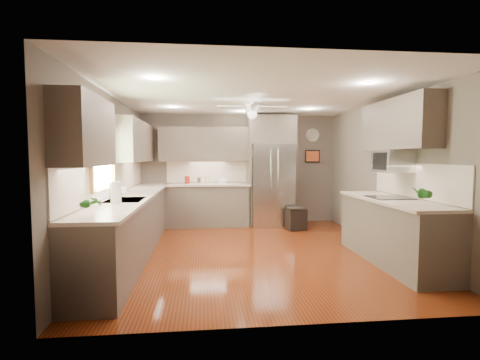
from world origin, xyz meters
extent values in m
plane|color=#4D1E0A|center=(0.00, 0.00, 0.00)|extent=(5.00, 5.00, 0.00)
plane|color=white|center=(0.00, 0.00, 2.50)|extent=(5.00, 5.00, 0.00)
plane|color=brown|center=(0.00, 2.50, 1.25)|extent=(4.50, 0.00, 4.50)
plane|color=brown|center=(0.00, -2.50, 1.25)|extent=(4.50, 0.00, 4.50)
plane|color=brown|center=(-2.25, 0.00, 1.25)|extent=(0.00, 5.00, 5.00)
plane|color=brown|center=(2.25, 0.00, 1.25)|extent=(0.00, 5.00, 5.00)
cylinder|color=maroon|center=(-1.18, 2.24, 1.02)|extent=(0.14, 0.14, 0.18)
cylinder|color=silver|center=(-0.92, 2.24, 1.01)|extent=(0.11, 0.11, 0.15)
cylinder|color=#BDB88E|center=(-0.73, 2.24, 1.03)|extent=(0.12, 0.12, 0.17)
imported|color=white|center=(-2.08, 0.06, 1.03)|extent=(0.11, 0.11, 0.19)
imported|color=#1D5719|center=(-1.95, -1.87, 1.08)|extent=(0.18, 0.15, 0.28)
imported|color=#1D5719|center=(1.90, -1.45, 1.09)|extent=(0.19, 0.17, 0.30)
imported|color=#BDB88E|center=(-0.38, 2.19, 0.96)|extent=(0.22, 0.22, 0.05)
cube|color=brown|center=(-1.95, 0.15, 0.45)|extent=(0.60, 4.70, 0.90)
cube|color=beige|center=(-1.94, 0.15, 0.92)|extent=(0.65, 4.70, 0.04)
cube|color=beige|center=(-2.24, 0.15, 1.20)|extent=(0.02, 4.70, 0.50)
cube|color=brown|center=(-0.72, 2.20, 0.45)|extent=(1.85, 0.60, 0.90)
cube|color=beige|center=(-0.72, 2.19, 0.92)|extent=(1.85, 0.65, 0.04)
cube|color=beige|center=(-0.72, 2.49, 1.20)|extent=(1.85, 0.02, 0.50)
cube|color=brown|center=(-2.08, -1.60, 1.83)|extent=(0.33, 1.20, 0.75)
cube|color=brown|center=(-2.08, 1.30, 1.83)|extent=(0.33, 2.40, 0.75)
cube|color=brown|center=(-0.72, 2.33, 1.83)|extent=(2.15, 0.33, 0.75)
cube|color=brown|center=(2.08, -0.55, 2.03)|extent=(0.33, 1.70, 0.75)
cube|color=#BFF2B2|center=(-2.23, -0.50, 1.55)|extent=(0.01, 1.00, 0.80)
cube|color=brown|center=(-2.21, -0.50, 1.98)|extent=(0.05, 1.12, 0.06)
cube|color=brown|center=(-2.21, -0.50, 1.12)|extent=(0.05, 1.12, 0.06)
cube|color=brown|center=(-2.21, -1.03, 1.55)|extent=(0.05, 0.06, 0.80)
cube|color=brown|center=(-2.21, 0.03, 1.55)|extent=(0.05, 0.06, 0.80)
cube|color=silver|center=(-1.93, -0.50, 0.93)|extent=(0.50, 0.70, 0.03)
cube|color=#262626|center=(-1.93, -0.50, 0.89)|extent=(0.44, 0.62, 0.05)
cylinder|color=silver|center=(-2.13, -0.50, 1.05)|extent=(0.02, 0.02, 0.24)
cylinder|color=silver|center=(-2.07, -0.50, 1.17)|extent=(0.16, 0.02, 0.02)
cube|color=silver|center=(0.70, 2.14, 0.91)|extent=(0.92, 0.72, 1.82)
cube|color=black|center=(0.70, 1.80, 0.66)|extent=(0.88, 0.02, 0.02)
cube|color=black|center=(0.70, 1.79, 1.25)|extent=(0.01, 0.02, 1.00)
cylinder|color=silver|center=(0.62, 1.76, 1.25)|extent=(0.02, 0.02, 0.90)
cylinder|color=silver|center=(0.78, 1.76, 1.25)|extent=(0.02, 0.02, 0.90)
cube|color=brown|center=(0.70, 2.20, 2.14)|extent=(1.04, 0.60, 0.63)
cube|color=brown|center=(0.20, 2.20, 0.91)|extent=(0.06, 0.60, 1.82)
cube|color=brown|center=(1.20, 2.20, 0.91)|extent=(0.06, 0.60, 1.82)
cube|color=brown|center=(1.93, -0.80, 0.45)|extent=(0.65, 2.20, 0.90)
cube|color=beige|center=(1.91, -0.80, 0.92)|extent=(0.70, 2.20, 0.04)
cube|color=beige|center=(2.24, -0.80, 1.20)|extent=(0.02, 2.20, 0.50)
cube|color=black|center=(1.91, -0.70, 0.94)|extent=(0.56, 0.52, 0.01)
cube|color=silver|center=(2.03, -0.55, 1.48)|extent=(0.42, 0.55, 0.34)
cube|color=black|center=(1.82, -0.55, 1.48)|extent=(0.02, 0.40, 0.26)
cylinder|color=white|center=(0.00, 0.30, 2.46)|extent=(0.03, 0.03, 0.08)
cylinder|color=white|center=(0.00, 0.30, 2.36)|extent=(0.22, 0.22, 0.10)
sphere|color=white|center=(0.00, 0.30, 2.26)|extent=(0.16, 0.16, 0.16)
cube|color=white|center=(0.35, 0.30, 2.38)|extent=(0.48, 0.11, 0.01)
cube|color=white|center=(0.00, 0.65, 2.38)|extent=(0.11, 0.48, 0.01)
cube|color=white|center=(-0.35, 0.30, 2.38)|extent=(0.48, 0.11, 0.01)
cube|color=white|center=(0.00, -0.05, 2.38)|extent=(0.11, 0.48, 0.01)
cylinder|color=white|center=(-1.40, 1.30, 2.49)|extent=(0.14, 0.14, 0.01)
cylinder|color=white|center=(1.30, 1.30, 2.49)|extent=(0.14, 0.14, 0.01)
cylinder|color=white|center=(-1.40, -1.20, 2.49)|extent=(0.14, 0.14, 0.01)
cylinder|color=white|center=(1.30, -1.20, 2.49)|extent=(0.14, 0.14, 0.01)
cylinder|color=white|center=(0.00, 1.80, 2.49)|extent=(0.14, 0.14, 0.01)
cylinder|color=white|center=(1.75, 2.48, 2.05)|extent=(0.30, 0.03, 0.30)
cylinder|color=silver|center=(1.75, 2.47, 2.05)|extent=(0.29, 0.00, 0.29)
cube|color=black|center=(1.75, 2.48, 1.55)|extent=(0.36, 0.03, 0.30)
cube|color=#B75024|center=(1.75, 2.46, 1.55)|extent=(0.30, 0.01, 0.24)
cube|color=black|center=(1.11, 1.56, 0.23)|extent=(0.41, 0.41, 0.42)
cube|color=black|center=(1.11, 1.56, 0.46)|extent=(0.39, 0.39, 0.03)
cylinder|color=white|center=(-1.94, -0.94, 1.08)|extent=(0.13, 0.13, 0.30)
cylinder|color=silver|center=(-1.94, -0.94, 1.09)|extent=(0.03, 0.03, 0.32)
camera|label=1|loc=(-0.82, -5.53, 1.56)|focal=26.00mm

